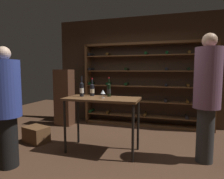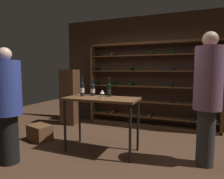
{
  "view_description": "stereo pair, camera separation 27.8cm",
  "coord_description": "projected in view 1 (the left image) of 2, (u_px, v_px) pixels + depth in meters",
  "views": [
    {
      "loc": [
        0.9,
        -3.2,
        1.47
      ],
      "look_at": [
        -0.13,
        0.2,
        1.12
      ],
      "focal_mm": 30.99,
      "sensor_mm": 36.0,
      "label": 1
    },
    {
      "loc": [
        1.16,
        -3.11,
        1.47
      ],
      "look_at": [
        -0.13,
        0.2,
        1.12
      ],
      "focal_mm": 30.99,
      "sensor_mm": 36.0,
      "label": 2
    }
  ],
  "objects": [
    {
      "name": "wine_bottle_red_label",
      "position": [
        92.0,
        90.0,
        3.67
      ],
      "size": [
        0.08,
        0.08,
        0.34
      ],
      "color": "black",
      "rests_on": "tasting_table"
    },
    {
      "name": "person_guest_plum_blouse",
      "position": [
        207.0,
        92.0,
        3.02
      ],
      "size": [
        0.41,
        0.41,
        2.04
      ],
      "rotation": [
        0.0,
        0.0,
        0.63
      ],
      "color": "#2E2E2E",
      "rests_on": "ground"
    },
    {
      "name": "person_guest_khaki",
      "position": [
        6.0,
        102.0,
        2.87
      ],
      "size": [
        0.44,
        0.43,
        1.82
      ],
      "rotation": [
        0.0,
        0.0,
        1.51
      ],
      "color": "black",
      "rests_on": "ground"
    },
    {
      "name": "wine_bottle_gold_foil",
      "position": [
        109.0,
        90.0,
        3.6
      ],
      "size": [
        0.07,
        0.07,
        0.36
      ],
      "color": "black",
      "rests_on": "tasting_table"
    },
    {
      "name": "wine_glass_stemmed_left",
      "position": [
        103.0,
        92.0,
        3.4
      ],
      "size": [
        0.08,
        0.08,
        0.14
      ],
      "color": "silver",
      "rests_on": "tasting_table"
    },
    {
      "name": "tasting_table",
      "position": [
        102.0,
        104.0,
        3.45
      ],
      "size": [
        1.32,
        0.61,
        0.99
      ],
      "color": "brown",
      "rests_on": "ground"
    },
    {
      "name": "wine_bottle_black_capsule",
      "position": [
        82.0,
        89.0,
        3.6
      ],
      "size": [
        0.08,
        0.08,
        0.38
      ],
      "color": "black",
      "rests_on": "tasting_table"
    },
    {
      "name": "display_cabinet",
      "position": [
        64.0,
        97.0,
        5.2
      ],
      "size": [
        0.44,
        0.36,
        1.49
      ],
      "primitive_type": "cube",
      "color": "#4C2D1E",
      "rests_on": "ground"
    },
    {
      "name": "back_wall",
      "position": [
        136.0,
        71.0,
        5.31
      ],
      "size": [
        4.53,
        0.1,
        2.9
      ],
      "primitive_type": "cube",
      "color": "#3D2B1E",
      "rests_on": "ground"
    },
    {
      "name": "wine_crate",
      "position": [
        36.0,
        135.0,
        3.95
      ],
      "size": [
        0.55,
        0.46,
        0.33
      ],
      "primitive_type": "cube",
      "rotation": [
        0.0,
        0.0,
        -0.28
      ],
      "color": "brown",
      "rests_on": "ground"
    },
    {
      "name": "wine_rack",
      "position": [
        145.0,
        85.0,
        5.06
      ],
      "size": [
        3.33,
        0.32,
        2.19
      ],
      "color": "brown",
      "rests_on": "ground"
    },
    {
      "name": "ground_plane",
      "position": [
        116.0,
        153.0,
        3.45
      ],
      "size": [
        10.19,
        10.19,
        0.0
      ],
      "primitive_type": "plane",
      "color": "#472D1E"
    }
  ]
}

